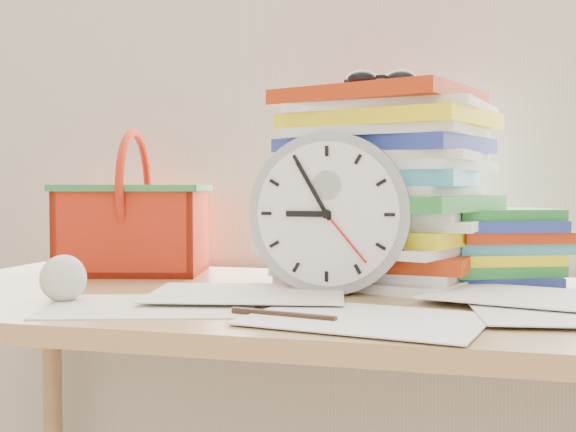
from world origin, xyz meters
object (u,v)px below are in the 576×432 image
(paper_stack, at_px, (382,188))
(book_stack, at_px, (506,247))
(desk, at_px, (288,338))
(clock, at_px, (330,213))
(basket, at_px, (135,203))

(paper_stack, distance_m, book_stack, 0.25)
(desk, xyz_separation_m, paper_stack, (0.14, 0.18, 0.25))
(desk, bearing_deg, clock, 16.98)
(clock, relative_size, book_stack, 1.13)
(basket, bearing_deg, clock, -34.81)
(book_stack, relative_size, basket, 0.82)
(clock, distance_m, book_stack, 0.35)
(paper_stack, height_order, basket, paper_stack)
(desk, distance_m, paper_stack, 0.34)
(desk, relative_size, paper_stack, 3.78)
(paper_stack, bearing_deg, book_stack, 6.64)
(paper_stack, distance_m, clock, 0.18)
(desk, height_order, paper_stack, paper_stack)
(paper_stack, bearing_deg, clock, -112.86)
(book_stack, height_order, basket, basket)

